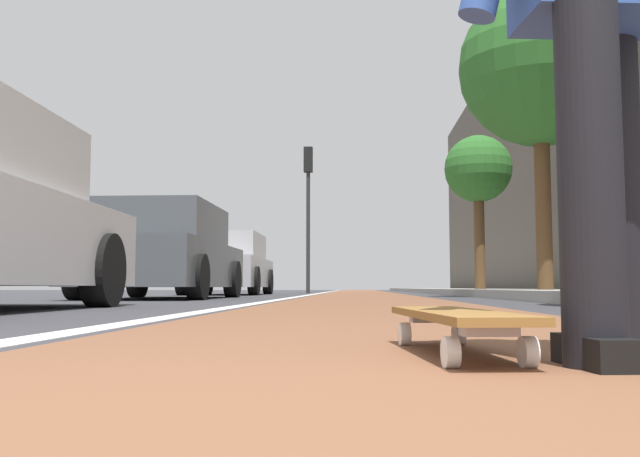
% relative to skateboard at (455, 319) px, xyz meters
% --- Properties ---
extents(ground_plane, '(80.00, 80.00, 0.00)m').
position_rel_skateboard_xyz_m(ground_plane, '(8.79, 0.11, -0.09)').
color(ground_plane, '#38383D').
extents(bike_lane_paint, '(56.00, 2.20, 0.00)m').
position_rel_skateboard_xyz_m(bike_lane_paint, '(22.79, 0.11, -0.09)').
color(bike_lane_paint, brown).
rests_on(bike_lane_paint, ground).
extents(lane_stripe_white, '(52.00, 0.16, 0.01)m').
position_rel_skateboard_xyz_m(lane_stripe_white, '(18.79, 1.36, -0.09)').
color(lane_stripe_white, silver).
rests_on(lane_stripe_white, ground).
extents(sidewalk_curb, '(52.00, 3.20, 0.14)m').
position_rel_skateboard_xyz_m(sidewalk_curb, '(16.79, -3.47, -0.02)').
color(sidewalk_curb, '#9E9B93').
rests_on(sidewalk_curb, ground).
extents(building_facade, '(40.00, 1.20, 9.45)m').
position_rel_skateboard_xyz_m(building_facade, '(20.79, -6.02, 4.63)').
color(building_facade, '#595249').
rests_on(building_facade, ground).
extents(skateboard, '(0.86, 0.29, 0.11)m').
position_rel_skateboard_xyz_m(skateboard, '(0.00, 0.00, 0.00)').
color(skateboard, white).
rests_on(skateboard, ground).
extents(parked_car_mid, '(4.30, 1.97, 1.48)m').
position_rel_skateboard_xyz_m(parked_car_mid, '(9.16, 3.33, 0.62)').
color(parked_car_mid, '#4C5156').
rests_on(parked_car_mid, ground).
extents(parked_car_far, '(4.43, 1.88, 1.49)m').
position_rel_skateboard_xyz_m(parked_car_far, '(15.21, 3.39, 0.62)').
color(parked_car_far, '#B7B7BC').
rests_on(parked_car_far, ground).
extents(traffic_light, '(0.33, 0.28, 4.62)m').
position_rel_skateboard_xyz_m(traffic_light, '(19.99, 1.76, 3.08)').
color(traffic_light, '#2D2D2D').
rests_on(traffic_light, ground).
extents(street_tree_mid, '(2.88, 2.88, 5.60)m').
position_rel_skateboard_xyz_m(street_tree_mid, '(10.64, -3.07, 4.03)').
color(street_tree_mid, brown).
rests_on(street_tree_mid, ground).
extents(street_tree_far, '(1.82, 1.82, 4.30)m').
position_rel_skateboard_xyz_m(street_tree_far, '(17.10, -3.07, 3.23)').
color(street_tree_far, brown).
rests_on(street_tree_far, ground).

